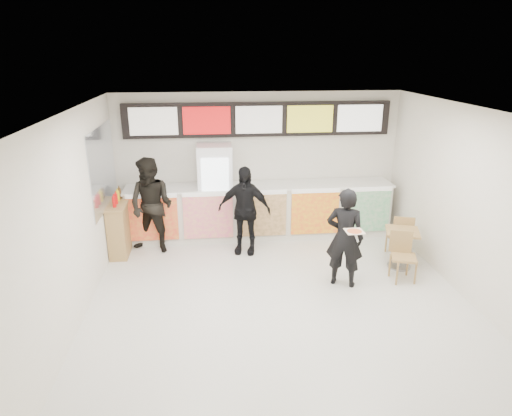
{
  "coord_description": "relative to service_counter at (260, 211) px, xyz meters",
  "views": [
    {
      "loc": [
        -1.05,
        -5.96,
        3.8
      ],
      "look_at": [
        -0.29,
        1.2,
        1.3
      ],
      "focal_mm": 32.0,
      "sensor_mm": 36.0,
      "label": 1
    }
  ],
  "objects": [
    {
      "name": "floor",
      "position": [
        -0.0,
        -3.09,
        -0.57
      ],
      "size": [
        7.0,
        7.0,
        0.0
      ],
      "primitive_type": "plane",
      "color": "beige",
      "rests_on": "ground"
    },
    {
      "name": "ceiling",
      "position": [
        -0.0,
        -3.09,
        2.43
      ],
      "size": [
        7.0,
        7.0,
        0.0
      ],
      "primitive_type": "plane",
      "rotation": [
        3.14,
        0.0,
        0.0
      ],
      "color": "white",
      "rests_on": "wall_back"
    },
    {
      "name": "wall_back",
      "position": [
        -0.0,
        0.41,
        0.93
      ],
      "size": [
        6.0,
        0.0,
        6.0
      ],
      "primitive_type": "plane",
      "rotation": [
        1.57,
        0.0,
        0.0
      ],
      "color": "silver",
      "rests_on": "floor"
    },
    {
      "name": "wall_left",
      "position": [
        -3.0,
        -3.09,
        0.93
      ],
      "size": [
        0.0,
        7.0,
        7.0
      ],
      "primitive_type": "plane",
      "rotation": [
        1.57,
        0.0,
        1.57
      ],
      "color": "silver",
      "rests_on": "floor"
    },
    {
      "name": "wall_right",
      "position": [
        3.0,
        -3.09,
        0.93
      ],
      "size": [
        0.0,
        7.0,
        7.0
      ],
      "primitive_type": "plane",
      "rotation": [
        1.57,
        0.0,
        -1.57
      ],
      "color": "silver",
      "rests_on": "floor"
    },
    {
      "name": "service_counter",
      "position": [
        0.0,
        0.0,
        0.0
      ],
      "size": [
        5.56,
        0.77,
        1.14
      ],
      "color": "silver",
      "rests_on": "floor"
    },
    {
      "name": "menu_board",
      "position": [
        0.0,
        0.32,
        1.88
      ],
      "size": [
        5.5,
        0.14,
        0.7
      ],
      "color": "black",
      "rests_on": "wall_back"
    },
    {
      "name": "drinks_fridge",
      "position": [
        -0.93,
        0.02,
        0.43
      ],
      "size": [
        0.7,
        0.67,
        2.0
      ],
      "color": "white",
      "rests_on": "floor"
    },
    {
      "name": "mirror_panel",
      "position": [
        -2.99,
        -0.64,
        1.18
      ],
      "size": [
        0.01,
        2.0,
        1.5
      ],
      "primitive_type": "cube",
      "color": "#B2B7BF",
      "rests_on": "wall_left"
    },
    {
      "name": "customer_main",
      "position": [
        1.15,
        -2.28,
        0.28
      ],
      "size": [
        0.74,
        0.63,
        1.71
      ],
      "primitive_type": "imported",
      "rotation": [
        0.0,
        0.0,
        2.71
      ],
      "color": "black",
      "rests_on": "floor"
    },
    {
      "name": "customer_left",
      "position": [
        -2.18,
        -0.54,
        0.37
      ],
      "size": [
        1.13,
        1.03,
        1.89
      ],
      "primitive_type": "imported",
      "rotation": [
        0.0,
        0.0,
        -0.43
      ],
      "color": "black",
      "rests_on": "floor"
    },
    {
      "name": "customer_mid",
      "position": [
        -0.4,
        -0.78,
        0.3
      ],
      "size": [
        1.1,
        0.67,
        1.74
      ],
      "primitive_type": "imported",
      "rotation": [
        0.0,
        0.0,
        -0.26
      ],
      "color": "black",
      "rests_on": "floor"
    },
    {
      "name": "pizza_slice",
      "position": [
        1.15,
        -2.73,
        0.58
      ],
      "size": [
        0.36,
        0.36,
        0.02
      ],
      "color": "beige",
      "rests_on": "customer_main"
    },
    {
      "name": "cafe_table",
      "position": [
        2.38,
        -1.76,
        -0.07
      ],
      "size": [
        0.83,
        1.51,
        0.85
      ],
      "rotation": [
        0.0,
        0.0,
        -0.31
      ],
      "color": "#A8844C",
      "rests_on": "floor"
    },
    {
      "name": "condiment_ledge",
      "position": [
        -2.82,
        -0.57,
        -0.05
      ],
      "size": [
        0.37,
        0.92,
        1.23
      ],
      "color": "#A8844C",
      "rests_on": "floor"
    }
  ]
}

